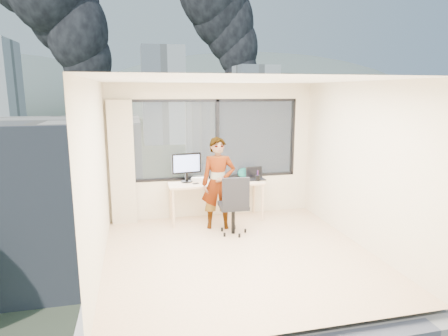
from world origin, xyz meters
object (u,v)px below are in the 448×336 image
object	(u,v)px
person	(218,183)
handbag	(244,173)
chair	(233,204)
game_console	(200,179)
monitor	(186,167)
laptop	(256,174)
desk	(216,201)

from	to	relation	value
person	handbag	world-z (taller)	person
handbag	person	bearing A→B (deg)	-120.68
chair	game_console	world-z (taller)	chair
chair	person	bearing A→B (deg)	120.83
chair	person	world-z (taller)	person
game_console	monitor	bearing A→B (deg)	-146.86
game_console	handbag	distance (m)	0.90
laptop	handbag	size ratio (longest dim) A/B	1.43
chair	monitor	size ratio (longest dim) A/B	1.90
chair	monitor	xyz separation A→B (m)	(-0.68, 0.91, 0.50)
desk	chair	xyz separation A→B (m)	(0.14, -0.79, 0.16)
handbag	desk	bearing A→B (deg)	-144.21
desk	person	distance (m)	0.63
person	monitor	world-z (taller)	person
desk	chair	size ratio (longest dim) A/B	1.68
laptop	monitor	bearing A→B (deg)	172.26
person	laptop	world-z (taller)	person
person	laptop	distance (m)	0.96
person	monitor	xyz separation A→B (m)	(-0.49, 0.56, 0.20)
desk	monitor	bearing A→B (deg)	166.75
handbag	laptop	bearing A→B (deg)	-38.92
person	laptop	bearing A→B (deg)	38.44
desk	handbag	size ratio (longest dim) A/B	7.16
chair	game_console	distance (m)	1.09
desk	person	world-z (taller)	person
monitor	handbag	size ratio (longest dim) A/B	2.23
chair	handbag	xyz separation A→B (m)	(0.48, 1.04, 0.31)
person	game_console	distance (m)	0.67
laptop	handbag	world-z (taller)	laptop
desk	laptop	xyz separation A→B (m)	(0.80, 0.01, 0.48)
chair	desk	bearing A→B (deg)	103.01
person	game_console	xyz separation A→B (m)	(-0.23, 0.62, -0.04)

